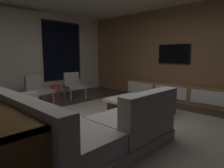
{
  "coord_description": "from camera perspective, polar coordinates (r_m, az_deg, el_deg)",
  "views": [
    {
      "loc": [
        -2.37,
        -2.38,
        1.29
      ],
      "look_at": [
        0.7,
        0.58,
        0.66
      ],
      "focal_mm": 30.76,
      "sensor_mm": 36.0,
      "label": 1
    }
  ],
  "objects": [
    {
      "name": "book_stack_on_coffee_table",
      "position": [
        4.2,
        5.11,
        -3.9
      ],
      "size": [
        0.29,
        0.2,
        0.08
      ],
      "color": "#D43A81",
      "rests_on": "coffee_table"
    },
    {
      "name": "sectional_couch",
      "position": [
        2.86,
        -13.64,
        -12.35
      ],
      "size": [
        1.98,
        2.5,
        0.82
      ],
      "color": "gray",
      "rests_on": "floor"
    },
    {
      "name": "accent_chair_near_window",
      "position": [
        6.05,
        -11.38,
        0.05
      ],
      "size": [
        0.63,
        0.65,
        0.78
      ],
      "color": "#B2ADA0",
      "rests_on": "floor"
    },
    {
      "name": "media_wall",
      "position": [
        5.93,
        20.52,
        8.4
      ],
      "size": [
        0.12,
        7.8,
        2.7
      ],
      "color": "#8E6642",
      "rests_on": "floor"
    },
    {
      "name": "mounted_tv",
      "position": [
        5.94,
        17.86,
        8.53
      ],
      "size": [
        0.05,
        0.96,
        0.56
      ],
      "color": "black"
    },
    {
      "name": "area_rug",
      "position": [
        3.77,
        3.8,
        -11.55
      ],
      "size": [
        3.2,
        3.8,
        0.01
      ],
      "primitive_type": "cube",
      "color": "gray",
      "rests_on": "floor"
    },
    {
      "name": "floor",
      "position": [
        3.6,
        -1.15,
        -12.65
      ],
      "size": [
        9.2,
        9.2,
        0.0
      ],
      "primitive_type": "plane",
      "color": "#332B26"
    },
    {
      "name": "coffee_table",
      "position": [
        4.32,
        8.0,
        -6.49
      ],
      "size": [
        1.16,
        1.16,
        0.36
      ],
      "color": "#4D3217",
      "rests_on": "floor"
    },
    {
      "name": "media_console",
      "position": [
        5.78,
        18.34,
        -2.42
      ],
      "size": [
        0.46,
        3.1,
        0.52
      ],
      "color": "#8E6642",
      "rests_on": "floor"
    },
    {
      "name": "accent_chair_by_curtain",
      "position": [
        5.51,
        -21.33,
        -1.16
      ],
      "size": [
        0.64,
        0.66,
        0.78
      ],
      "color": "#B2ADA0",
      "rests_on": "floor"
    },
    {
      "name": "side_stool",
      "position": [
        5.74,
        -16.55,
        -1.18
      ],
      "size": [
        0.32,
        0.32,
        0.46
      ],
      "color": "red",
      "rests_on": "floor"
    },
    {
      "name": "back_wall_with_window",
      "position": [
        6.43,
        -25.23,
        8.04
      ],
      "size": [
        6.6,
        0.3,
        2.7
      ],
      "color": "silver",
      "rests_on": "floor"
    }
  ]
}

